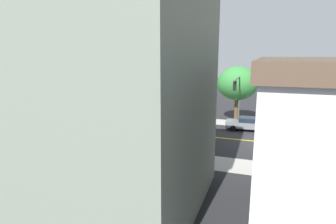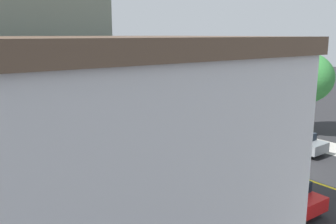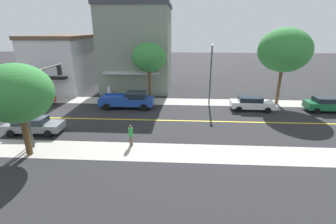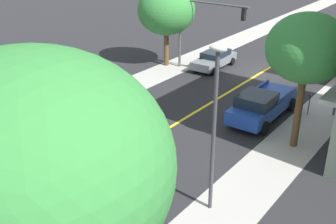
{
  "view_description": "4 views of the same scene",
  "coord_description": "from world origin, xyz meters",
  "px_view_note": "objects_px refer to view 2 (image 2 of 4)",
  "views": [
    {
      "loc": [
        -25.95,
        0.05,
        7.84
      ],
      "look_at": [
        0.97,
        9.45,
        1.96
      ],
      "focal_mm": 29.86,
      "sensor_mm": 36.0,
      "label": 1
    },
    {
      "loc": [
        -17.67,
        -13.14,
        7.77
      ],
      "look_at": [
        -0.78,
        9.12,
        1.95
      ],
      "focal_mm": 40.07,
      "sensor_mm": 36.0,
      "label": 2
    },
    {
      "loc": [
        22.12,
        14.04,
        8.66
      ],
      "look_at": [
        1.38,
        12.82,
        1.37
      ],
      "focal_mm": 25.66,
      "sensor_mm": 36.0,
      "label": 3
    },
    {
      "loc": [
        -12.84,
        29.59,
        10.78
      ],
      "look_at": [
        -0.52,
        13.25,
        1.44
      ],
      "focal_mm": 43.86,
      "sensor_mm": 36.0,
      "label": 4
    }
  ],
  "objects_px": {
    "traffic_light_mast": "(280,89)",
    "grey_sedan_right_curb": "(290,140)",
    "street_tree_left_far": "(302,78)",
    "white_sedan_left_curb": "(66,106)",
    "street_lamp": "(61,77)",
    "green_sedan_left_curb": "(39,95)",
    "fire_hydrant": "(241,200)",
    "blue_pickup_truck": "(144,134)",
    "street_tree_left_near": "(23,49)",
    "street_tree_right_corner": "(90,71)",
    "small_dog": "(129,169)",
    "pedestrian_white_shirt": "(126,156)",
    "parking_meter": "(136,147)",
    "pedestrian_black_shirt": "(228,208)",
    "pedestrian_green_shirt": "(217,113)",
    "red_sedan_left_curb": "(275,190)"
  },
  "relations": [
    {
      "from": "traffic_light_mast",
      "to": "grey_sedan_right_curb",
      "type": "relative_size",
      "value": 1.26
    },
    {
      "from": "street_tree_left_far",
      "to": "white_sedan_left_curb",
      "type": "relative_size",
      "value": 1.41
    },
    {
      "from": "street_lamp",
      "to": "green_sedan_left_curb",
      "type": "bearing_deg",
      "value": 80.54
    },
    {
      "from": "fire_hydrant",
      "to": "blue_pickup_truck",
      "type": "relative_size",
      "value": 0.13
    },
    {
      "from": "street_tree_left_near",
      "to": "white_sedan_left_curb",
      "type": "xyz_separation_m",
      "value": [
        2.64,
        -3.74,
        -5.49
      ]
    },
    {
      "from": "street_tree_right_corner",
      "to": "grey_sedan_right_curb",
      "type": "distance_m",
      "value": 14.28
    },
    {
      "from": "small_dog",
      "to": "blue_pickup_truck",
      "type": "bearing_deg",
      "value": -103.44
    },
    {
      "from": "pedestrian_white_shirt",
      "to": "small_dog",
      "type": "bearing_deg",
      "value": -159.68
    },
    {
      "from": "street_lamp",
      "to": "pedestrian_white_shirt",
      "type": "distance_m",
      "value": 13.12
    },
    {
      "from": "fire_hydrant",
      "to": "parking_meter",
      "type": "bearing_deg",
      "value": 92.03
    },
    {
      "from": "white_sedan_left_curb",
      "to": "street_lamp",
      "type": "bearing_deg",
      "value": 157.41
    },
    {
      "from": "green_sedan_left_curb",
      "to": "pedestrian_white_shirt",
      "type": "height_order",
      "value": "pedestrian_white_shirt"
    },
    {
      "from": "street_tree_left_near",
      "to": "green_sedan_left_curb",
      "type": "xyz_separation_m",
      "value": [
        2.65,
        4.4,
        -5.46
      ]
    },
    {
      "from": "traffic_light_mast",
      "to": "pedestrian_black_shirt",
      "type": "distance_m",
      "value": 13.49
    },
    {
      "from": "street_tree_right_corner",
      "to": "blue_pickup_truck",
      "type": "distance_m",
      "value": 5.66
    },
    {
      "from": "fire_hydrant",
      "to": "green_sedan_left_curb",
      "type": "bearing_deg",
      "value": 86.85
    },
    {
      "from": "fire_hydrant",
      "to": "pedestrian_black_shirt",
      "type": "height_order",
      "value": "pedestrian_black_shirt"
    },
    {
      "from": "street_tree_left_near",
      "to": "parking_meter",
      "type": "distance_m",
      "value": 20.5
    },
    {
      "from": "street_tree_left_far",
      "to": "fire_hydrant",
      "type": "height_order",
      "value": "street_tree_left_far"
    },
    {
      "from": "traffic_light_mast",
      "to": "pedestrian_green_shirt",
      "type": "bearing_deg",
      "value": -99.89
    },
    {
      "from": "street_tree_left_near",
      "to": "blue_pickup_truck",
      "type": "bearing_deg",
      "value": -81.32
    },
    {
      "from": "white_sedan_left_curb",
      "to": "pedestrian_green_shirt",
      "type": "bearing_deg",
      "value": -138.85
    },
    {
      "from": "grey_sedan_right_curb",
      "to": "white_sedan_left_curb",
      "type": "relative_size",
      "value": 1.04
    },
    {
      "from": "fire_hydrant",
      "to": "street_lamp",
      "type": "bearing_deg",
      "value": 90.88
    },
    {
      "from": "street_tree_left_near",
      "to": "parking_meter",
      "type": "xyz_separation_m",
      "value": [
        0.57,
        -19.77,
        -5.39
      ]
    },
    {
      "from": "traffic_light_mast",
      "to": "green_sedan_left_curb",
      "type": "height_order",
      "value": "traffic_light_mast"
    },
    {
      "from": "red_sedan_left_curb",
      "to": "pedestrian_green_shirt",
      "type": "relative_size",
      "value": 2.59
    },
    {
      "from": "small_dog",
      "to": "pedestrian_black_shirt",
      "type": "bearing_deg",
      "value": 119.36
    },
    {
      "from": "street_tree_left_near",
      "to": "white_sedan_left_curb",
      "type": "relative_size",
      "value": 1.88
    },
    {
      "from": "green_sedan_left_curb",
      "to": "parking_meter",
      "type": "bearing_deg",
      "value": 175.92
    },
    {
      "from": "grey_sedan_right_curb",
      "to": "pedestrian_black_shirt",
      "type": "bearing_deg",
      "value": 111.68
    },
    {
      "from": "pedestrian_green_shirt",
      "to": "street_tree_left_far",
      "type": "bearing_deg",
      "value": -68.15
    },
    {
      "from": "traffic_light_mast",
      "to": "grey_sedan_right_curb",
      "type": "xyz_separation_m",
      "value": [
        -0.52,
        -1.41,
        -3.3
      ]
    },
    {
      "from": "parking_meter",
      "to": "red_sedan_left_curb",
      "type": "height_order",
      "value": "red_sedan_left_curb"
    },
    {
      "from": "street_tree_left_far",
      "to": "street_lamp",
      "type": "height_order",
      "value": "street_lamp"
    },
    {
      "from": "street_lamp",
      "to": "grey_sedan_right_curb",
      "type": "height_order",
      "value": "street_lamp"
    },
    {
      "from": "street_tree_left_far",
      "to": "blue_pickup_truck",
      "type": "xyz_separation_m",
      "value": [
        -11.0,
        4.91,
        -3.62
      ]
    },
    {
      "from": "blue_pickup_truck",
      "to": "small_dog",
      "type": "bearing_deg",
      "value": 136.57
    },
    {
      "from": "pedestrian_black_shirt",
      "to": "small_dog",
      "type": "height_order",
      "value": "pedestrian_black_shirt"
    },
    {
      "from": "street_tree_left_near",
      "to": "grey_sedan_right_curb",
      "type": "height_order",
      "value": "street_tree_left_near"
    },
    {
      "from": "fire_hydrant",
      "to": "traffic_light_mast",
      "type": "xyz_separation_m",
      "value": [
        9.72,
        5.3,
        3.64
      ]
    },
    {
      "from": "red_sedan_left_curb",
      "to": "blue_pickup_truck",
      "type": "relative_size",
      "value": 0.72
    },
    {
      "from": "red_sedan_left_curb",
      "to": "blue_pickup_truck",
      "type": "height_order",
      "value": "blue_pickup_truck"
    },
    {
      "from": "grey_sedan_right_curb",
      "to": "fire_hydrant",
      "type": "bearing_deg",
      "value": 110.84
    },
    {
      "from": "street_tree_left_far",
      "to": "green_sedan_left_curb",
      "type": "bearing_deg",
      "value": 112.35
    },
    {
      "from": "pedestrian_white_shirt",
      "to": "street_lamp",
      "type": "bearing_deg",
      "value": 29.73
    },
    {
      "from": "white_sedan_left_curb",
      "to": "blue_pickup_truck",
      "type": "xyz_separation_m",
      "value": [
        0.03,
        -13.75,
        0.14
      ]
    },
    {
      "from": "grey_sedan_right_curb",
      "to": "pedestrian_white_shirt",
      "type": "relative_size",
      "value": 2.8
    },
    {
      "from": "pedestrian_white_shirt",
      "to": "blue_pickup_truck",
      "type": "bearing_deg",
      "value": -10.67
    },
    {
      "from": "street_tree_right_corner",
      "to": "green_sedan_left_curb",
      "type": "xyz_separation_m",
      "value": [
        2.87,
        19.82,
        -4.51
      ]
    }
  ]
}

